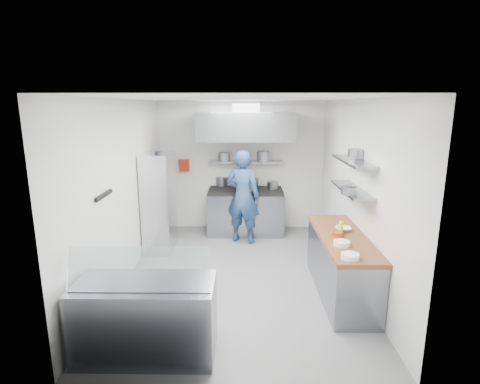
{
  "coord_description": "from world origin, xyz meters",
  "views": [
    {
      "loc": [
        0.08,
        -5.66,
        2.7
      ],
      "look_at": [
        0.0,
        0.6,
        1.25
      ],
      "focal_mm": 28.0,
      "sensor_mm": 36.0,
      "label": 1
    }
  ],
  "objects_px": {
    "wire_rack": "(159,202)",
    "display_case": "(146,318)",
    "chef": "(243,197)",
    "gas_range": "(246,212)"
  },
  "relations": [
    {
      "from": "gas_range",
      "to": "wire_rack",
      "type": "distance_m",
      "value": 1.94
    },
    {
      "from": "chef",
      "to": "display_case",
      "type": "bearing_deg",
      "value": 94.16
    },
    {
      "from": "gas_range",
      "to": "display_case",
      "type": "bearing_deg",
      "value": -104.93
    },
    {
      "from": "chef",
      "to": "wire_rack",
      "type": "height_order",
      "value": "chef"
    },
    {
      "from": "gas_range",
      "to": "wire_rack",
      "type": "height_order",
      "value": "wire_rack"
    },
    {
      "from": "chef",
      "to": "gas_range",
      "type": "bearing_deg",
      "value": -74.77
    },
    {
      "from": "gas_range",
      "to": "display_case",
      "type": "xyz_separation_m",
      "value": [
        -1.09,
        -4.1,
        -0.03
      ]
    },
    {
      "from": "gas_range",
      "to": "wire_rack",
      "type": "bearing_deg",
      "value": -149.85
    },
    {
      "from": "wire_rack",
      "to": "display_case",
      "type": "xyz_separation_m",
      "value": [
        0.54,
        -3.15,
        -0.5
      ]
    },
    {
      "from": "display_case",
      "to": "chef",
      "type": "bearing_deg",
      "value": 73.58
    }
  ]
}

